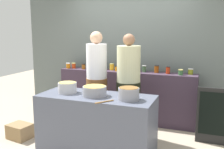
% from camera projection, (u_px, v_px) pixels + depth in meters
% --- Properties ---
extents(ground, '(12.00, 12.00, 0.00)m').
position_uv_depth(ground, '(104.00, 142.00, 4.15)').
color(ground, tan).
extents(storefront_wall, '(4.80, 0.12, 3.00)m').
position_uv_depth(storefront_wall, '(131.00, 44.00, 5.23)').
color(storefront_wall, slate).
rests_on(storefront_wall, ground).
extents(display_shelf, '(2.70, 0.36, 0.99)m').
position_uv_depth(display_shelf, '(125.00, 96.00, 5.08)').
color(display_shelf, '#3C2D3E').
rests_on(display_shelf, ground).
extents(prep_table, '(1.70, 0.70, 0.84)m').
position_uv_depth(prep_table, '(96.00, 123.00, 3.80)').
color(prep_table, '#505667').
rests_on(prep_table, ground).
extents(preserve_jar_0, '(0.09, 0.09, 0.11)m').
position_uv_depth(preserve_jar_0, '(68.00, 66.00, 5.38)').
color(preserve_jar_0, orange).
rests_on(preserve_jar_0, display_shelf).
extents(preserve_jar_1, '(0.08, 0.08, 0.12)m').
position_uv_depth(preserve_jar_1, '(74.00, 66.00, 5.36)').
color(preserve_jar_1, '#B73411').
rests_on(preserve_jar_1, display_shelf).
extents(preserve_jar_2, '(0.08, 0.08, 0.11)m').
position_uv_depth(preserve_jar_2, '(84.00, 66.00, 5.25)').
color(preserve_jar_2, '#934F19').
rests_on(preserve_jar_2, display_shelf).
extents(preserve_jar_3, '(0.07, 0.07, 0.14)m').
position_uv_depth(preserve_jar_3, '(95.00, 66.00, 5.20)').
color(preserve_jar_3, '#3C5E25').
rests_on(preserve_jar_3, display_shelf).
extents(preserve_jar_4, '(0.08, 0.08, 0.11)m').
position_uv_depth(preserve_jar_4, '(100.00, 67.00, 5.17)').
color(preserve_jar_4, olive).
rests_on(preserve_jar_4, display_shelf).
extents(preserve_jar_5, '(0.09, 0.09, 0.13)m').
position_uv_depth(preserve_jar_5, '(112.00, 67.00, 5.13)').
color(preserve_jar_5, gold).
rests_on(preserve_jar_5, display_shelf).
extents(preserve_jar_6, '(0.09, 0.09, 0.11)m').
position_uv_depth(preserve_jar_6, '(117.00, 68.00, 5.00)').
color(preserve_jar_6, orange).
rests_on(preserve_jar_6, display_shelf).
extents(preserve_jar_7, '(0.07, 0.07, 0.10)m').
position_uv_depth(preserve_jar_7, '(126.00, 69.00, 5.00)').
color(preserve_jar_7, brown).
rests_on(preserve_jar_7, display_shelf).
extents(preserve_jar_8, '(0.07, 0.07, 0.12)m').
position_uv_depth(preserve_jar_8, '(136.00, 69.00, 4.91)').
color(preserve_jar_8, '#335E26').
rests_on(preserve_jar_8, display_shelf).
extents(preserve_jar_9, '(0.08, 0.08, 0.13)m').
position_uv_depth(preserve_jar_9, '(144.00, 69.00, 4.88)').
color(preserve_jar_9, '#3C5938').
rests_on(preserve_jar_9, display_shelf).
extents(preserve_jar_10, '(0.09, 0.09, 0.14)m').
position_uv_depth(preserve_jar_10, '(157.00, 69.00, 4.81)').
color(preserve_jar_10, '#883F0E').
rests_on(preserve_jar_10, display_shelf).
extents(preserve_jar_11, '(0.08, 0.08, 0.13)m').
position_uv_depth(preserve_jar_11, '(168.00, 70.00, 4.70)').
color(preserve_jar_11, '#AD2B11').
rests_on(preserve_jar_11, display_shelf).
extents(preserve_jar_12, '(0.08, 0.08, 0.10)m').
position_uv_depth(preserve_jar_12, '(181.00, 72.00, 4.56)').
color(preserve_jar_12, '#315F33').
rests_on(preserve_jar_12, display_shelf).
extents(preserve_jar_13, '(0.09, 0.09, 0.11)m').
position_uv_depth(preserve_jar_13, '(191.00, 72.00, 4.63)').
color(preserve_jar_13, olive).
rests_on(preserve_jar_13, display_shelf).
extents(cooking_pot_left, '(0.28, 0.28, 0.16)m').
position_uv_depth(cooking_pot_left, '(67.00, 88.00, 3.88)').
color(cooking_pot_left, '#B7B7BC').
rests_on(cooking_pot_left, prep_table).
extents(cooking_pot_center, '(0.34, 0.34, 0.15)m').
position_uv_depth(cooking_pot_center, '(95.00, 91.00, 3.69)').
color(cooking_pot_center, gray).
rests_on(cooking_pot_center, prep_table).
extents(cooking_pot_right, '(0.29, 0.29, 0.17)m').
position_uv_depth(cooking_pot_right, '(129.00, 94.00, 3.48)').
color(cooking_pot_right, gray).
rests_on(cooking_pot_right, prep_table).
extents(wooden_spoon, '(0.18, 0.23, 0.02)m').
position_uv_depth(wooden_spoon, '(104.00, 102.00, 3.38)').
color(wooden_spoon, '#9E703D').
rests_on(wooden_spoon, prep_table).
extents(cook_with_tongs, '(0.37, 0.37, 1.76)m').
position_uv_depth(cook_with_tongs, '(97.00, 87.00, 4.47)').
color(cook_with_tongs, brown).
rests_on(cook_with_tongs, ground).
extents(cook_in_cap, '(0.40, 0.40, 1.73)m').
position_uv_depth(cook_in_cap, '(128.00, 92.00, 4.21)').
color(cook_in_cap, black).
rests_on(cook_in_cap, ground).
extents(bread_crate, '(0.41, 0.35, 0.24)m').
position_uv_depth(bread_crate, '(20.00, 131.00, 4.28)').
color(bread_crate, olive).
rests_on(bread_crate, ground).
extents(chalkboard_sign, '(0.53, 0.05, 0.90)m').
position_uv_depth(chalkboard_sign, '(214.00, 116.00, 4.01)').
color(chalkboard_sign, black).
rests_on(chalkboard_sign, ground).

